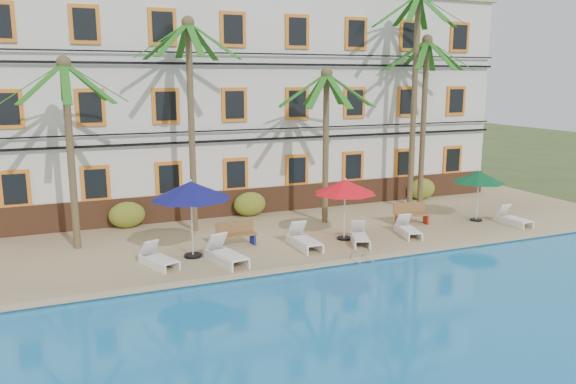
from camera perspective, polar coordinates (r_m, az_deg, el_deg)
name	(u,v)px	position (r m, az deg, el deg)	size (l,w,h in m)	color
ground	(335,261)	(20.18, 4.82, -7.02)	(100.00, 100.00, 0.00)	#384C23
pool_deck	(283,225)	(24.50, -0.53, -3.34)	(30.00, 12.00, 0.25)	tan
swimming_pool	(468,342)	(14.74, 17.78, -14.34)	(26.00, 12.00, 0.20)	#1978BC
pool_coping	(347,261)	(19.34, 6.06, -7.00)	(30.00, 0.35, 0.06)	tan
hotel_building	(245,99)	(28.39, -4.36, 9.38)	(25.40, 6.44, 10.22)	silver
palm_a	(68,126)	(21.38, -21.41, 6.29)	(4.21, 4.21, 6.92)	brown
palm_b	(190,97)	(22.62, -9.88, 9.45)	(4.21, 4.21, 8.49)	brown
palm_c	(326,123)	(23.78, 3.88, 7.02)	(4.21, 4.21, 6.60)	brown
palm_d	(415,75)	(27.01, 12.79, 11.54)	(4.21, 4.21, 10.09)	brown
palm_e	(424,99)	(27.50, 13.70, 9.19)	(4.21, 4.21, 8.13)	brown
shrub_left	(127,215)	(24.36, -16.04, -2.25)	(1.50, 0.90, 1.10)	#29601B
shrub_mid	(250,204)	(25.48, -3.91, -1.23)	(1.50, 0.90, 1.10)	#29601B
shrub_right	(422,189)	(29.73, 13.42, 0.31)	(1.50, 0.90, 1.10)	#29601B
umbrella_blue	(191,191)	(19.47, -9.85, 0.13)	(2.77, 2.77, 2.77)	black
umbrella_red	(345,187)	(21.50, 5.81, 0.51)	(2.43, 2.43, 2.43)	black
umbrella_green	(479,177)	(25.66, 18.83, 1.44)	(2.28, 2.28, 2.28)	black
lounger_a	(158,258)	(19.27, -13.05, -6.58)	(1.18, 1.79, 0.80)	white
lounger_b	(226,254)	(19.21, -6.37, -6.28)	(1.13, 2.08, 0.93)	white
lounger_c	(304,240)	(20.78, 1.60, -4.87)	(0.73, 1.92, 0.90)	white
lounger_d	(359,236)	(21.54, 7.27, -4.47)	(1.16, 1.77, 0.79)	white
lounger_e	(408,229)	(22.87, 12.07, -3.69)	(0.96, 1.75, 0.78)	white
lounger_f	(512,219)	(25.82, 21.84, -2.53)	(0.66, 1.73, 0.81)	white
bench_left	(236,234)	(21.00, -5.32, -4.24)	(1.54, 0.61, 0.93)	olive
bench_right	(412,213)	(24.58, 12.44, -2.14)	(1.55, 0.70, 0.93)	olive
pool_ladder	(361,261)	(19.49, 7.47, -6.97)	(0.54, 0.74, 0.74)	silver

